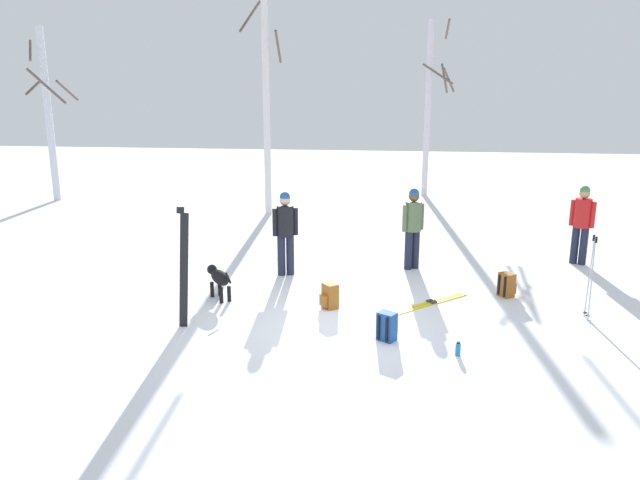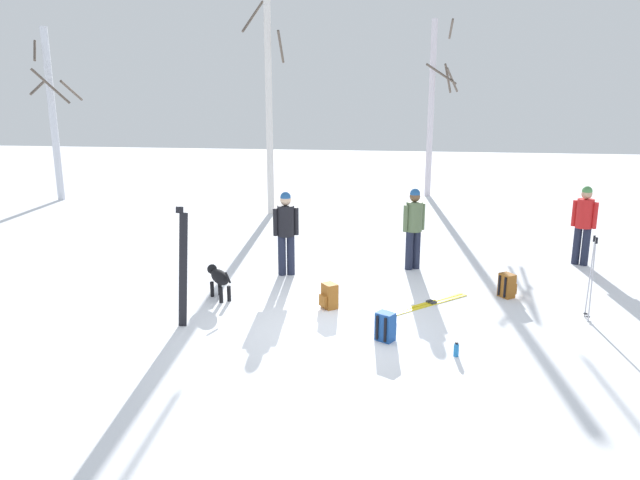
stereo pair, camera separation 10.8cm
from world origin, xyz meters
name	(u,v)px [view 1 (the left image)]	position (x,y,z in m)	size (l,w,h in m)	color
ground_plane	(332,330)	(0.00, 0.00, 0.00)	(60.00, 60.00, 0.00)	white
person_0	(413,223)	(1.27, 3.56, 0.98)	(0.45, 0.34, 1.72)	#1E2338
person_1	(285,228)	(-1.28, 2.75, 0.98)	(0.50, 0.34, 1.72)	#1E2338
person_2	(582,220)	(4.86, 4.42, 0.98)	(0.46, 0.34, 1.72)	#1E2338
dog	(219,278)	(-2.19, 1.17, 0.39)	(0.64, 0.70, 0.57)	black
ski_pair_planted_0	(184,269)	(-2.30, -0.20, 0.97)	(0.25, 0.03, 1.94)	black
ski_pair_lying_0	(430,303)	(1.57, 1.41, 0.01)	(1.39, 1.34, 0.05)	yellow
ski_poles_0	(591,275)	(4.11, 1.07, 0.75)	(0.07, 0.23, 1.40)	#B2B2BC
backpack_0	(507,285)	(2.97, 2.01, 0.21)	(0.34, 0.34, 0.44)	#99591E
backpack_1	(387,326)	(0.87, -0.28, 0.21)	(0.33, 0.34, 0.44)	#1E4C99
backpack_2	(330,296)	(-0.16, 0.96, 0.21)	(0.35, 0.34, 0.44)	#99591E
water_bottle_0	(458,349)	(1.88, -0.69, 0.10)	(0.07, 0.07, 0.21)	#1E72BF
water_bottle_1	(281,247)	(-1.73, 4.46, 0.13)	(0.07, 0.07, 0.27)	#1E72BF
birch_tree_0	(49,113)	(-10.84, 10.19, 2.98)	(1.42, 1.62, 5.74)	silver
birch_tree_1	(266,82)	(-3.04, 8.88, 3.95)	(1.29, 1.30, 7.56)	silver
birch_tree_2	(429,106)	(1.87, 12.99, 3.19)	(1.20, 1.50, 6.08)	silver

